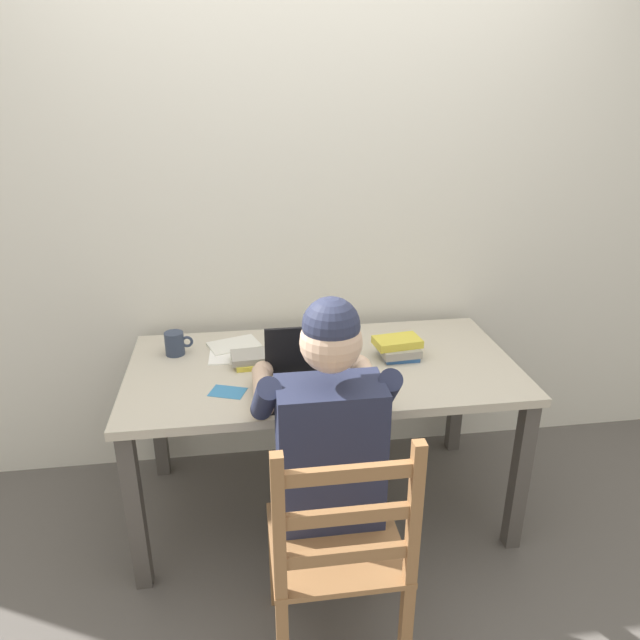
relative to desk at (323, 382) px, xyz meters
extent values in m
plane|color=#56514C|center=(0.00, 0.00, -0.64)|extent=(8.00, 8.00, 0.00)
cube|color=silver|center=(0.00, 0.48, 0.66)|extent=(6.00, 0.04, 2.60)
cube|color=#BCB29E|center=(0.00, 0.00, 0.06)|extent=(1.59, 0.81, 0.03)
cube|color=#4C4742|center=(-0.75, -0.35, -0.30)|extent=(0.06, 0.06, 0.69)
cube|color=#4C4742|center=(0.75, -0.35, -0.30)|extent=(0.06, 0.06, 0.69)
cube|color=#4C4742|center=(-0.75, 0.35, -0.30)|extent=(0.06, 0.06, 0.69)
cube|color=#4C4742|center=(0.75, 0.35, -0.30)|extent=(0.06, 0.06, 0.69)
cube|color=#232842|center=(-0.06, -0.58, 0.06)|extent=(0.34, 0.20, 0.50)
sphere|color=#DBB293|center=(-0.06, -0.58, 0.45)|extent=(0.19, 0.19, 0.19)
sphere|color=#282D47|center=(-0.06, -0.58, 0.50)|extent=(0.17, 0.17, 0.17)
cube|color=#282D47|center=(-0.06, -0.50, 0.48)|extent=(0.13, 0.10, 0.01)
cylinder|color=#38383D|center=(-0.15, -0.38, -0.19)|extent=(0.13, 0.40, 0.13)
cylinder|color=#38383D|center=(0.03, -0.38, -0.19)|extent=(0.13, 0.40, 0.13)
cylinder|color=#38383D|center=(-0.15, -0.18, -0.42)|extent=(0.10, 0.10, 0.44)
cylinder|color=#38383D|center=(0.03, -0.18, -0.42)|extent=(0.10, 0.10, 0.44)
cylinder|color=#232842|center=(-0.26, -0.49, 0.22)|extent=(0.10, 0.25, 0.24)
cylinder|color=#DBB293|center=(-0.26, -0.26, 0.13)|extent=(0.07, 0.28, 0.07)
sphere|color=#DBB293|center=(-0.25, -0.12, 0.13)|extent=(0.08, 0.08, 0.08)
cylinder|color=#232842|center=(0.14, -0.49, 0.22)|extent=(0.10, 0.25, 0.24)
cylinder|color=#DBB293|center=(0.14, -0.26, 0.13)|extent=(0.07, 0.28, 0.07)
sphere|color=#DBB293|center=(0.13, -0.12, 0.13)|extent=(0.08, 0.08, 0.08)
cube|color=olive|center=(-0.06, -0.70, -0.20)|extent=(0.42, 0.42, 0.02)
cube|color=olive|center=(0.13, -0.51, -0.43)|extent=(0.04, 0.04, 0.42)
cube|color=olive|center=(-0.25, -0.51, -0.43)|extent=(0.04, 0.04, 0.42)
cube|color=olive|center=(0.13, -0.89, -0.43)|extent=(0.04, 0.04, 0.42)
cube|color=olive|center=(0.13, -0.89, 0.05)|extent=(0.04, 0.04, 0.48)
cube|color=olive|center=(-0.25, -0.89, 0.05)|extent=(0.04, 0.04, 0.48)
cube|color=olive|center=(-0.06, -0.89, -0.07)|extent=(0.36, 0.02, 0.04)
cube|color=olive|center=(-0.06, -0.89, 0.07)|extent=(0.36, 0.02, 0.04)
cube|color=olive|center=(-0.06, -0.89, 0.21)|extent=(0.36, 0.02, 0.04)
cube|color=black|center=(-0.08, -0.26, 0.09)|extent=(0.33, 0.23, 0.02)
cube|color=#2B2B2D|center=(-0.08, -0.26, 0.10)|extent=(0.29, 0.17, 0.00)
cube|color=black|center=(-0.08, -0.12, 0.21)|extent=(0.33, 0.05, 0.22)
cube|color=#4C515B|center=(-0.08, -0.12, 0.21)|extent=(0.29, 0.04, 0.19)
ellipsoid|color=black|center=(0.16, -0.28, 0.10)|extent=(0.06, 0.10, 0.03)
cylinder|color=silver|center=(0.03, 0.18, 0.13)|extent=(0.07, 0.07, 0.10)
torus|color=silver|center=(0.08, 0.18, 0.14)|extent=(0.05, 0.01, 0.05)
cylinder|color=#2D384C|center=(-0.61, 0.19, 0.13)|extent=(0.08, 0.08, 0.10)
torus|color=#2D384C|center=(-0.56, 0.19, 0.14)|extent=(0.05, 0.01, 0.05)
cube|color=gold|center=(-0.28, 0.05, 0.09)|extent=(0.15, 0.15, 0.02)
cube|color=gray|center=(-0.29, 0.05, 0.12)|extent=(0.18, 0.13, 0.03)
cube|color=#2D5B9E|center=(0.33, 0.02, 0.09)|extent=(0.14, 0.14, 0.02)
cube|color=gray|center=(0.33, 0.01, 0.12)|extent=(0.17, 0.14, 0.03)
cube|color=gold|center=(0.32, 0.03, 0.15)|extent=(0.21, 0.14, 0.03)
cube|color=white|center=(-0.37, 0.13, 0.09)|extent=(0.21, 0.17, 0.01)
cube|color=white|center=(0.07, 0.19, 0.09)|extent=(0.24, 0.23, 0.01)
cube|color=silver|center=(-0.36, 0.23, 0.09)|extent=(0.25, 0.21, 0.01)
cube|color=teal|center=(-0.39, -0.18, 0.08)|extent=(0.15, 0.13, 0.00)
camera|label=1|loc=(-0.32, -2.15, 1.17)|focal=32.89mm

